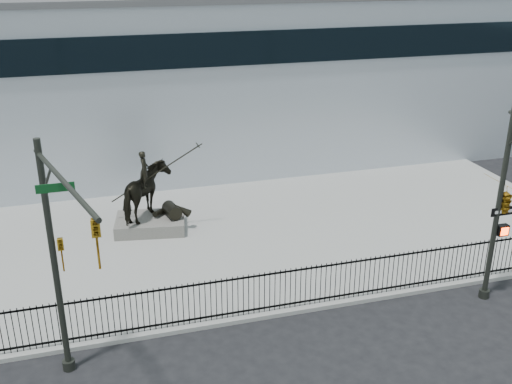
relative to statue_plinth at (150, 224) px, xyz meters
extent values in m
plane|color=black|center=(3.62, -8.67, -0.42)|extent=(120.00, 120.00, 0.00)
cube|color=#969694|center=(3.62, -1.67, -0.35)|extent=(30.00, 12.00, 0.15)
cube|color=silver|center=(3.62, 11.33, 4.08)|extent=(44.00, 14.00, 9.00)
cube|color=black|center=(3.62, -7.42, -0.12)|extent=(22.00, 0.05, 0.05)
cube|color=black|center=(3.62, -7.42, 1.13)|extent=(22.00, 0.05, 0.05)
cube|color=black|center=(3.62, -7.42, 0.48)|extent=(22.00, 0.03, 1.50)
cube|color=#55534E|center=(0.00, 0.00, 0.00)|extent=(3.19, 2.44, 0.54)
imported|color=black|center=(0.00, 0.00, 1.43)|extent=(2.31, 2.58, 2.31)
imported|color=black|center=(-0.09, 0.01, 2.48)|extent=(0.46, 0.62, 1.56)
cylinder|color=black|center=(0.31, -0.05, 2.25)|extent=(3.68, 0.66, 2.35)
cylinder|color=#252822|center=(-3.38, -8.47, -0.27)|extent=(0.36, 0.36, 0.30)
cylinder|color=#252822|center=(-3.38, -8.47, 3.08)|extent=(0.18, 0.18, 7.00)
cylinder|color=#252822|center=(-2.78, -10.60, 6.18)|extent=(1.47, 4.84, 0.12)
imported|color=#C78816|center=(-2.18, -12.72, 5.55)|extent=(0.18, 0.22, 1.10)
imported|color=#C78816|center=(-3.16, -8.47, 3.28)|extent=(0.16, 0.20, 1.00)
cube|color=#0C3F19|center=(-3.02, -9.67, 5.68)|extent=(0.90, 0.03, 0.22)
cylinder|color=#252822|center=(10.62, -8.47, -0.27)|extent=(0.36, 0.36, 0.30)
cylinder|color=#252822|center=(10.62, -8.47, 3.08)|extent=(0.18, 0.18, 7.00)
imported|color=#C78816|center=(10.84, -8.47, 3.28)|extent=(0.53, 2.48, 1.00)
cube|color=black|center=(10.90, -8.52, 2.18)|extent=(0.38, 0.22, 0.38)
cube|color=#FF2D05|center=(10.90, -8.64, 2.18)|extent=(0.28, 0.02, 0.28)
cube|color=black|center=(10.82, -8.52, 2.88)|extent=(0.95, 0.03, 0.30)
camera|label=1|loc=(-2.10, -23.65, 10.90)|focal=42.00mm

